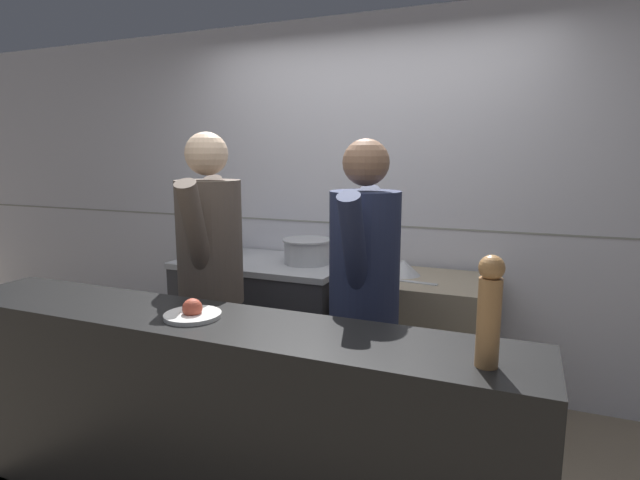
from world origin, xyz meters
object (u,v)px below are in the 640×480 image
at_px(mixing_bowl_steel, 403,267).
at_px(chef_head_cook, 211,275).
at_px(chef_sous, 364,294).
at_px(sauce_pot, 307,250).
at_px(chefs_knife, 402,280).
at_px(stock_pot, 223,242).
at_px(pepper_mill, 489,309).
at_px(oven_range, 266,321).
at_px(plated_dish_main, 193,313).

bearing_deg(mixing_bowl_steel, chef_head_cook, -138.06).
relative_size(mixing_bowl_steel, chef_sous, 0.13).
bearing_deg(sauce_pot, chef_sous, -49.62).
xyz_separation_m(chefs_knife, chef_sous, (-0.05, -0.61, 0.07)).
height_order(stock_pot, sauce_pot, stock_pot).
bearing_deg(mixing_bowl_steel, pepper_mill, -67.65).
distance_m(pepper_mill, chef_sous, 0.98).
xyz_separation_m(pepper_mill, chef_sous, (-0.64, 0.72, -0.21)).
relative_size(sauce_pot, chefs_knife, 0.93).
bearing_deg(oven_range, chef_head_cook, -83.85).
bearing_deg(plated_dish_main, mixing_bowl_steel, 68.94).
xyz_separation_m(oven_range, chef_head_cook, (0.08, -0.77, 0.53)).
distance_m(oven_range, chef_sous, 1.31).
height_order(oven_range, stock_pot, stock_pot).
distance_m(chefs_knife, chef_sous, 0.62).
distance_m(sauce_pot, chefs_knife, 0.73).
relative_size(stock_pot, pepper_mill, 0.69).
bearing_deg(stock_pot, oven_range, -2.39).
xyz_separation_m(sauce_pot, chef_head_cook, (-0.24, -0.80, -0.01)).
bearing_deg(chefs_knife, sauce_pot, 168.14).
height_order(chefs_knife, chef_head_cook, chef_head_cook).
xyz_separation_m(stock_pot, chefs_knife, (1.38, -0.13, -0.13)).
height_order(mixing_bowl_steel, chef_head_cook, chef_head_cook).
xyz_separation_m(oven_range, chef_sous, (0.97, -0.73, 0.50)).
height_order(chefs_knife, plated_dish_main, plated_dish_main).
distance_m(stock_pot, chefs_knife, 1.39).
xyz_separation_m(mixing_bowl_steel, chefs_knife, (0.03, -0.16, -0.04)).
bearing_deg(chef_head_cook, plated_dish_main, -78.11).
relative_size(sauce_pot, chef_head_cook, 0.19).
height_order(stock_pot, chefs_knife, stock_pot).
xyz_separation_m(chefs_knife, plated_dish_main, (-0.59, -1.29, 0.10)).
relative_size(plated_dish_main, chef_sous, 0.14).
bearing_deg(chefs_knife, pepper_mill, -66.44).
xyz_separation_m(chef_head_cook, chef_sous, (0.88, 0.04, -0.03)).
bearing_deg(chef_head_cook, chef_sous, -14.37).
bearing_deg(chef_sous, plated_dish_main, -133.10).
height_order(pepper_mill, chef_head_cook, chef_head_cook).
bearing_deg(chefs_knife, plated_dish_main, -114.67).
xyz_separation_m(stock_pot, chef_head_cook, (0.44, -0.79, -0.03)).
distance_m(oven_range, stock_pot, 0.66).
bearing_deg(plated_dish_main, chefs_knife, 65.33).
relative_size(plated_dish_main, chef_head_cook, 0.13).
bearing_deg(pepper_mill, plated_dish_main, 177.80).
bearing_deg(chef_head_cook, sauce_pot, 56.67).
relative_size(stock_pot, mixing_bowl_steel, 1.14).
xyz_separation_m(oven_range, sauce_pot, (0.32, 0.03, 0.54)).
xyz_separation_m(oven_range, chefs_knife, (1.02, -0.12, 0.43)).
bearing_deg(oven_range, plated_dish_main, -72.97).
bearing_deg(mixing_bowl_steel, chefs_knife, -78.36).
bearing_deg(stock_pot, pepper_mill, -36.83).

